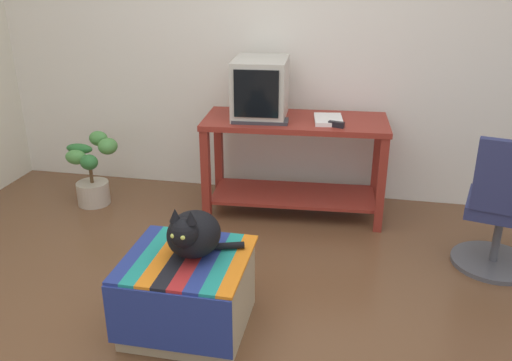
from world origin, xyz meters
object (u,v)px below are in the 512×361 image
Objects in this scene: potted_plant at (93,173)px; desk at (295,150)px; keyboard at (260,121)px; stapler at (336,124)px; book at (328,120)px; cat at (193,234)px; ottoman_with_blanket at (188,292)px; tv_monitor at (261,88)px; office_chair at (502,214)px.

desk is at bearing 6.12° from potted_plant.
stapler is (0.54, -0.01, 0.01)m from keyboard.
cat is (-0.56, -1.48, -0.22)m from book.
cat is (-0.32, -1.50, 0.04)m from desk.
book is at bearing 68.61° from ottoman_with_blanket.
stapler is at bearing -71.15° from book.
tv_monitor reaches higher than office_chair.
ottoman_with_blanket is 1.62m from stapler.
book is at bearing -10.07° from desk.
tv_monitor is 1.83m from office_chair.
office_chair is at bearing -27.07° from desk.
tv_monitor is 0.63m from stapler.
potted_plant is at bearing 132.22° from ottoman_with_blanket.
tv_monitor is 1.84× the size of book.
keyboard reaches higher than potted_plant.
cat is at bearing 170.88° from stapler.
keyboard reaches higher than cat.
ottoman_with_blanket is at bearing -135.53° from cat.
stapler reaches higher than keyboard.
tv_monitor is (-0.27, 0.03, 0.45)m from desk.
keyboard is 1.44m from potted_plant.
book is 1.90m from potted_plant.
stapler is at bearing -21.37° from tv_monitor.
desk reaches higher than ottoman_with_blanket.
cat is at bearing -95.67° from tv_monitor.
keyboard is at bearing 104.47° from stapler.
stapler is (0.06, -0.13, 0.01)m from book.
desk reaches higher than cat.
office_chair is (1.36, -0.58, -0.12)m from desk.
tv_monitor is at bearing 87.00° from ottoman_with_blanket.
desk is 1.49m from office_chair.
tv_monitor reaches higher than potted_plant.
potted_plant is at bearing 5.70° from office_chair.
office_chair is (1.71, 0.95, 0.17)m from ottoman_with_blanket.
keyboard is at bearing 93.08° from cat.
ottoman_with_blanket is 1.96m from office_chair.
stapler reaches higher than potted_plant.
stapler reaches higher than book.
book reaches higher than keyboard.
book reaches higher than cat.
tv_monitor is 1.50m from potted_plant.
book is at bearing -12.73° from office_chair.
stapler is at bearing 64.59° from ottoman_with_blanket.
ottoman_with_blanket is 5.72× the size of stapler.
ottoman_with_blanket is at bearing -99.78° from keyboard.
desk is 3.44× the size of keyboard.
desk is at bearing -9.67° from tv_monitor.
ottoman_with_blanket is 1.84m from potted_plant.
book reaches higher than potted_plant.
tv_monitor is at bearing 95.12° from keyboard.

